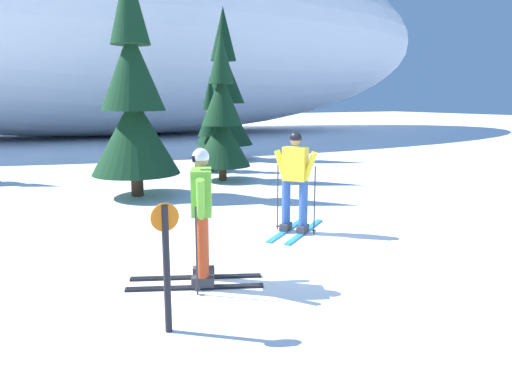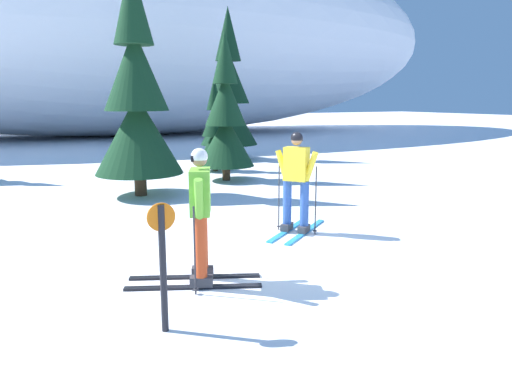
{
  "view_description": "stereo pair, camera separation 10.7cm",
  "coord_description": "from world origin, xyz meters",
  "px_view_note": "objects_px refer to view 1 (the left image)",
  "views": [
    {
      "loc": [
        -3.91,
        -5.59,
        2.3
      ],
      "look_at": [
        -0.62,
        0.51,
        0.95
      ],
      "focal_mm": 33.72,
      "sensor_mm": 36.0,
      "label": 1
    },
    {
      "loc": [
        -3.81,
        -5.64,
        2.3
      ],
      "look_at": [
        -0.62,
        0.51,
        0.95
      ],
      "focal_mm": 33.72,
      "sensor_mm": 36.0,
      "label": 2
    }
  ],
  "objects_px": {
    "pine_tree_center_left": "(133,101)",
    "trail_marker_post": "(166,260)",
    "skier_lime_jacket": "(201,214)",
    "skier_yellow_jacket": "(295,181)",
    "pine_tree_right": "(211,132)",
    "pine_tree_far_right": "(224,97)",
    "pine_tree_center_right": "(222,119)"
  },
  "relations": [
    {
      "from": "skier_lime_jacket",
      "to": "pine_tree_center_left",
      "type": "bearing_deg",
      "value": 82.95
    },
    {
      "from": "pine_tree_far_right",
      "to": "trail_marker_post",
      "type": "relative_size",
      "value": 4.25
    },
    {
      "from": "skier_lime_jacket",
      "to": "pine_tree_center_left",
      "type": "relative_size",
      "value": 0.32
    },
    {
      "from": "trail_marker_post",
      "to": "skier_lime_jacket",
      "type": "bearing_deg",
      "value": 52.71
    },
    {
      "from": "pine_tree_center_right",
      "to": "pine_tree_center_left",
      "type": "bearing_deg",
      "value": -158.74
    },
    {
      "from": "skier_lime_jacket",
      "to": "pine_tree_center_right",
      "type": "bearing_deg",
      "value": 63.7
    },
    {
      "from": "skier_lime_jacket",
      "to": "pine_tree_far_right",
      "type": "bearing_deg",
      "value": 64.08
    },
    {
      "from": "pine_tree_right",
      "to": "pine_tree_far_right",
      "type": "bearing_deg",
      "value": 57.3
    },
    {
      "from": "skier_lime_jacket",
      "to": "pine_tree_far_right",
      "type": "height_order",
      "value": "pine_tree_far_right"
    },
    {
      "from": "pine_tree_center_right",
      "to": "pine_tree_right",
      "type": "distance_m",
      "value": 1.93
    },
    {
      "from": "pine_tree_center_left",
      "to": "trail_marker_post",
      "type": "xyz_separation_m",
      "value": [
        -1.52,
        -6.97,
        -1.48
      ]
    },
    {
      "from": "skier_yellow_jacket",
      "to": "pine_tree_center_right",
      "type": "relative_size",
      "value": 0.42
    },
    {
      "from": "pine_tree_center_right",
      "to": "pine_tree_far_right",
      "type": "height_order",
      "value": "pine_tree_far_right"
    },
    {
      "from": "pine_tree_center_left",
      "to": "pine_tree_right",
      "type": "relative_size",
      "value": 1.8
    },
    {
      "from": "skier_lime_jacket",
      "to": "pine_tree_center_left",
      "type": "xyz_separation_m",
      "value": [
        0.73,
        5.94,
        1.34
      ]
    },
    {
      "from": "skier_yellow_jacket",
      "to": "pine_tree_far_right",
      "type": "relative_size",
      "value": 0.31
    },
    {
      "from": "pine_tree_right",
      "to": "pine_tree_far_right",
      "type": "distance_m",
      "value": 3.25
    },
    {
      "from": "skier_yellow_jacket",
      "to": "pine_tree_center_right",
      "type": "bearing_deg",
      "value": 78.21
    },
    {
      "from": "pine_tree_far_right",
      "to": "trail_marker_post",
      "type": "xyz_separation_m",
      "value": [
        -6.32,
        -12.42,
        -1.59
      ]
    },
    {
      "from": "pine_tree_center_left",
      "to": "pine_tree_center_right",
      "type": "xyz_separation_m",
      "value": [
        2.73,
        1.06,
        -0.51
      ]
    },
    {
      "from": "pine_tree_center_left",
      "to": "skier_lime_jacket",
      "type": "bearing_deg",
      "value": -97.05
    },
    {
      "from": "skier_yellow_jacket",
      "to": "pine_tree_right",
      "type": "bearing_deg",
      "value": 77.88
    },
    {
      "from": "skier_yellow_jacket",
      "to": "pine_tree_center_left",
      "type": "bearing_deg",
      "value": 109.09
    },
    {
      "from": "skier_yellow_jacket",
      "to": "pine_tree_far_right",
      "type": "bearing_deg",
      "value": 72.0
    },
    {
      "from": "skier_lime_jacket",
      "to": "pine_tree_center_right",
      "type": "height_order",
      "value": "pine_tree_center_right"
    },
    {
      "from": "skier_yellow_jacket",
      "to": "pine_tree_right",
      "type": "distance_m",
      "value": 7.57
    },
    {
      "from": "pine_tree_center_left",
      "to": "trail_marker_post",
      "type": "height_order",
      "value": "pine_tree_center_left"
    },
    {
      "from": "skier_lime_jacket",
      "to": "trail_marker_post",
      "type": "height_order",
      "value": "skier_lime_jacket"
    },
    {
      "from": "pine_tree_far_right",
      "to": "pine_tree_right",
      "type": "bearing_deg",
      "value": -122.7
    },
    {
      "from": "pine_tree_far_right",
      "to": "pine_tree_center_left",
      "type": "bearing_deg",
      "value": -131.37
    },
    {
      "from": "pine_tree_center_right",
      "to": "trail_marker_post",
      "type": "relative_size",
      "value": 3.13
    },
    {
      "from": "skier_lime_jacket",
      "to": "skier_yellow_jacket",
      "type": "xyz_separation_m",
      "value": [
        2.3,
        1.43,
        0.01
      ]
    }
  ]
}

